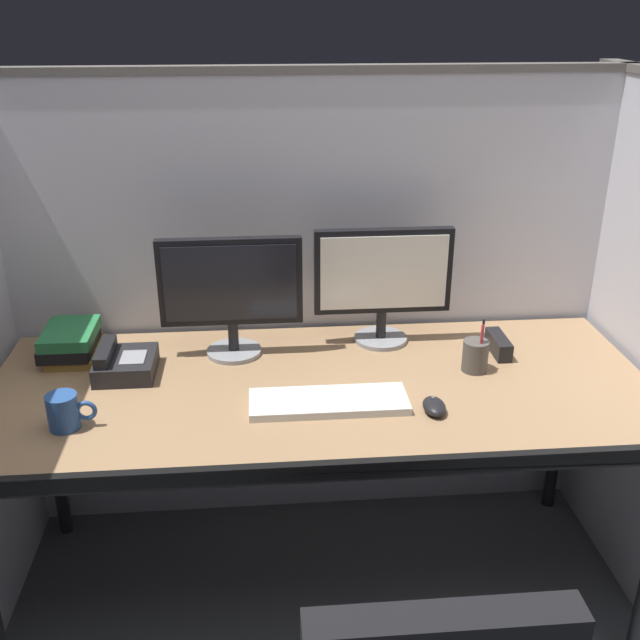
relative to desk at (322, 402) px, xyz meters
name	(u,v)px	position (x,y,z in m)	size (l,w,h in m)	color
cubicle_partition_rear	(310,309)	(0.00, 0.46, 0.10)	(2.21, 0.06, 1.57)	silver
desk	(322,402)	(0.00, 0.00, 0.00)	(1.90, 0.80, 0.74)	#997551
monitor_left	(231,289)	(-0.25, 0.23, 0.27)	(0.43, 0.17, 0.37)	gray
monitor_right	(383,278)	(0.22, 0.29, 0.27)	(0.43, 0.17, 0.37)	gray
keyboard_main	(329,402)	(0.01, -0.11, 0.06)	(0.43, 0.15, 0.02)	silver
computer_mouse	(434,406)	(0.29, -0.16, 0.07)	(0.06, 0.10, 0.04)	black
book_stack	(71,343)	(-0.75, 0.25, 0.10)	(0.17, 0.22, 0.10)	olive
pen_cup	(475,355)	(0.46, 0.06, 0.10)	(0.08, 0.08, 0.17)	#4C4742
coffee_mug	(64,412)	(-0.67, -0.16, 0.10)	(0.13, 0.08, 0.09)	#264C8C
red_stapler	(498,345)	(0.57, 0.17, 0.08)	(0.04, 0.15, 0.06)	black
desk_phone	(124,364)	(-0.57, 0.13, 0.08)	(0.17, 0.19, 0.09)	black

